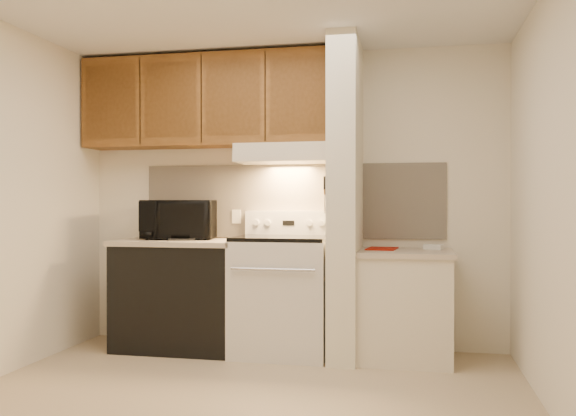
# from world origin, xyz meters

# --- Properties ---
(floor) EXTENTS (3.60, 3.60, 0.00)m
(floor) POSITION_xyz_m (0.00, 0.00, 0.00)
(floor) COLOR #C7B08D
(floor) RESTS_ON ground
(wall_back) EXTENTS (3.60, 2.50, 0.02)m
(wall_back) POSITION_xyz_m (0.00, 1.50, 1.25)
(wall_back) COLOR white
(wall_back) RESTS_ON floor
(wall_right) EXTENTS (0.02, 3.00, 2.50)m
(wall_right) POSITION_xyz_m (1.80, 0.00, 1.25)
(wall_right) COLOR white
(wall_right) RESTS_ON floor
(backsplash) EXTENTS (2.60, 0.02, 0.63)m
(backsplash) POSITION_xyz_m (0.00, 1.49, 1.24)
(backsplash) COLOR beige
(backsplash) RESTS_ON wall_back
(range_body) EXTENTS (0.76, 0.65, 0.92)m
(range_body) POSITION_xyz_m (0.00, 1.16, 0.46)
(range_body) COLOR silver
(range_body) RESTS_ON floor
(oven_window) EXTENTS (0.50, 0.01, 0.30)m
(oven_window) POSITION_xyz_m (0.00, 0.84, 0.50)
(oven_window) COLOR black
(oven_window) RESTS_ON range_body
(oven_handle) EXTENTS (0.65, 0.02, 0.02)m
(oven_handle) POSITION_xyz_m (0.00, 0.80, 0.72)
(oven_handle) COLOR silver
(oven_handle) RESTS_ON range_body
(cooktop) EXTENTS (0.74, 0.64, 0.03)m
(cooktop) POSITION_xyz_m (0.00, 1.16, 0.94)
(cooktop) COLOR black
(cooktop) RESTS_ON range_body
(range_backguard) EXTENTS (0.76, 0.08, 0.20)m
(range_backguard) POSITION_xyz_m (0.00, 1.44, 1.05)
(range_backguard) COLOR silver
(range_backguard) RESTS_ON range_body
(range_display) EXTENTS (0.10, 0.01, 0.04)m
(range_display) POSITION_xyz_m (0.00, 1.40, 1.05)
(range_display) COLOR black
(range_display) RESTS_ON range_backguard
(range_knob_left_outer) EXTENTS (0.05, 0.02, 0.05)m
(range_knob_left_outer) POSITION_xyz_m (-0.28, 1.40, 1.05)
(range_knob_left_outer) COLOR silver
(range_knob_left_outer) RESTS_ON range_backguard
(range_knob_left_inner) EXTENTS (0.05, 0.02, 0.05)m
(range_knob_left_inner) POSITION_xyz_m (-0.18, 1.40, 1.05)
(range_knob_left_inner) COLOR silver
(range_knob_left_inner) RESTS_ON range_backguard
(range_knob_right_inner) EXTENTS (0.05, 0.02, 0.05)m
(range_knob_right_inner) POSITION_xyz_m (0.18, 1.40, 1.05)
(range_knob_right_inner) COLOR silver
(range_knob_right_inner) RESTS_ON range_backguard
(range_knob_right_outer) EXTENTS (0.05, 0.02, 0.05)m
(range_knob_right_outer) POSITION_xyz_m (0.28, 1.40, 1.05)
(range_knob_right_outer) COLOR silver
(range_knob_right_outer) RESTS_ON range_backguard
(dishwasher_front) EXTENTS (1.00, 0.63, 0.87)m
(dishwasher_front) POSITION_xyz_m (-0.88, 1.17, 0.43)
(dishwasher_front) COLOR black
(dishwasher_front) RESTS_ON floor
(left_countertop) EXTENTS (1.04, 0.67, 0.04)m
(left_countertop) POSITION_xyz_m (-0.88, 1.17, 0.89)
(left_countertop) COLOR #C4B39C
(left_countertop) RESTS_ON dishwasher_front
(spoon_rest) EXTENTS (0.23, 0.12, 0.01)m
(spoon_rest) POSITION_xyz_m (-0.83, 1.10, 0.92)
(spoon_rest) COLOR black
(spoon_rest) RESTS_ON left_countertop
(teal_jar) EXTENTS (0.10, 0.10, 0.09)m
(teal_jar) POSITION_xyz_m (-0.83, 1.39, 0.95)
(teal_jar) COLOR #215E5C
(teal_jar) RESTS_ON left_countertop
(outlet) EXTENTS (0.08, 0.01, 0.12)m
(outlet) POSITION_xyz_m (-0.48, 1.48, 1.10)
(outlet) COLOR silver
(outlet) RESTS_ON backsplash
(microwave) EXTENTS (0.66, 0.50, 0.33)m
(microwave) POSITION_xyz_m (-0.93, 1.28, 1.08)
(microwave) COLOR black
(microwave) RESTS_ON left_countertop
(partition_pillar) EXTENTS (0.22, 0.70, 2.50)m
(partition_pillar) POSITION_xyz_m (0.51, 1.15, 1.25)
(partition_pillar) COLOR #F2EACE
(partition_pillar) RESTS_ON floor
(pillar_trim) EXTENTS (0.01, 0.70, 0.04)m
(pillar_trim) POSITION_xyz_m (0.39, 1.15, 1.30)
(pillar_trim) COLOR brown
(pillar_trim) RESTS_ON partition_pillar
(knife_strip) EXTENTS (0.02, 0.42, 0.04)m
(knife_strip) POSITION_xyz_m (0.39, 1.10, 1.32)
(knife_strip) COLOR black
(knife_strip) RESTS_ON partition_pillar
(knife_blade_a) EXTENTS (0.01, 0.03, 0.16)m
(knife_blade_a) POSITION_xyz_m (0.38, 0.95, 1.22)
(knife_blade_a) COLOR silver
(knife_blade_a) RESTS_ON knife_strip
(knife_handle_a) EXTENTS (0.02, 0.02, 0.10)m
(knife_handle_a) POSITION_xyz_m (0.38, 0.93, 1.37)
(knife_handle_a) COLOR black
(knife_handle_a) RESTS_ON knife_strip
(knife_blade_b) EXTENTS (0.01, 0.04, 0.18)m
(knife_blade_b) POSITION_xyz_m (0.38, 1.03, 1.21)
(knife_blade_b) COLOR silver
(knife_blade_b) RESTS_ON knife_strip
(knife_handle_b) EXTENTS (0.02, 0.02, 0.10)m
(knife_handle_b) POSITION_xyz_m (0.38, 1.02, 1.37)
(knife_handle_b) COLOR black
(knife_handle_b) RESTS_ON knife_strip
(knife_blade_c) EXTENTS (0.01, 0.04, 0.20)m
(knife_blade_c) POSITION_xyz_m (0.38, 1.10, 1.20)
(knife_blade_c) COLOR silver
(knife_blade_c) RESTS_ON knife_strip
(knife_handle_c) EXTENTS (0.02, 0.02, 0.10)m
(knife_handle_c) POSITION_xyz_m (0.38, 1.09, 1.37)
(knife_handle_c) COLOR black
(knife_handle_c) RESTS_ON knife_strip
(knife_blade_d) EXTENTS (0.01, 0.04, 0.16)m
(knife_blade_d) POSITION_xyz_m (0.38, 1.18, 1.22)
(knife_blade_d) COLOR silver
(knife_blade_d) RESTS_ON knife_strip
(knife_handle_d) EXTENTS (0.02, 0.02, 0.10)m
(knife_handle_d) POSITION_xyz_m (0.38, 1.19, 1.37)
(knife_handle_d) COLOR black
(knife_handle_d) RESTS_ON knife_strip
(knife_blade_e) EXTENTS (0.01, 0.04, 0.18)m
(knife_blade_e) POSITION_xyz_m (0.38, 1.26, 1.21)
(knife_blade_e) COLOR silver
(knife_blade_e) RESTS_ON knife_strip
(knife_handle_e) EXTENTS (0.02, 0.02, 0.10)m
(knife_handle_e) POSITION_xyz_m (0.38, 1.25, 1.37)
(knife_handle_e) COLOR black
(knife_handle_e) RESTS_ON knife_strip
(oven_mitt) EXTENTS (0.03, 0.10, 0.24)m
(oven_mitt) POSITION_xyz_m (0.38, 1.32, 1.17)
(oven_mitt) COLOR slate
(oven_mitt) RESTS_ON partition_pillar
(right_cab_base) EXTENTS (0.70, 0.60, 0.81)m
(right_cab_base) POSITION_xyz_m (0.97, 1.15, 0.40)
(right_cab_base) COLOR silver
(right_cab_base) RESTS_ON floor
(right_countertop) EXTENTS (0.74, 0.64, 0.04)m
(right_countertop) POSITION_xyz_m (0.97, 1.15, 0.83)
(right_countertop) COLOR #C4B39C
(right_countertop) RESTS_ON right_cab_base
(red_folder) EXTENTS (0.25, 0.33, 0.01)m
(red_folder) POSITION_xyz_m (0.79, 1.25, 0.86)
(red_folder) COLOR #9F1608
(red_folder) RESTS_ON right_countertop
(white_box) EXTENTS (0.16, 0.13, 0.04)m
(white_box) POSITION_xyz_m (1.19, 1.33, 0.87)
(white_box) COLOR white
(white_box) RESTS_ON right_countertop
(range_hood) EXTENTS (0.78, 0.44, 0.15)m
(range_hood) POSITION_xyz_m (0.00, 1.28, 1.62)
(range_hood) COLOR silver
(range_hood) RESTS_ON upper_cabinets
(hood_lip) EXTENTS (0.78, 0.04, 0.06)m
(hood_lip) POSITION_xyz_m (0.00, 1.07, 1.58)
(hood_lip) COLOR silver
(hood_lip) RESTS_ON range_hood
(upper_cabinets) EXTENTS (2.18, 0.33, 0.77)m
(upper_cabinets) POSITION_xyz_m (-0.69, 1.32, 2.08)
(upper_cabinets) COLOR brown
(upper_cabinets) RESTS_ON wall_back
(cab_door_a) EXTENTS (0.46, 0.01, 0.63)m
(cab_door_a) POSITION_xyz_m (-1.51, 1.17, 2.08)
(cab_door_a) COLOR brown
(cab_door_a) RESTS_ON upper_cabinets
(cab_gap_a) EXTENTS (0.01, 0.01, 0.73)m
(cab_gap_a) POSITION_xyz_m (-1.23, 1.16, 2.08)
(cab_gap_a) COLOR black
(cab_gap_a) RESTS_ON upper_cabinets
(cab_door_b) EXTENTS (0.46, 0.01, 0.63)m
(cab_door_b) POSITION_xyz_m (-0.96, 1.17, 2.08)
(cab_door_b) COLOR brown
(cab_door_b) RESTS_ON upper_cabinets
(cab_gap_b) EXTENTS (0.01, 0.01, 0.73)m
(cab_gap_b) POSITION_xyz_m (-0.69, 1.16, 2.08)
(cab_gap_b) COLOR black
(cab_gap_b) RESTS_ON upper_cabinets
(cab_door_c) EXTENTS (0.46, 0.01, 0.63)m
(cab_door_c) POSITION_xyz_m (-0.42, 1.17, 2.08)
(cab_door_c) COLOR brown
(cab_door_c) RESTS_ON upper_cabinets
(cab_gap_c) EXTENTS (0.01, 0.01, 0.73)m
(cab_gap_c) POSITION_xyz_m (-0.14, 1.16, 2.08)
(cab_gap_c) COLOR black
(cab_gap_c) RESTS_ON upper_cabinets
(cab_door_d) EXTENTS (0.46, 0.01, 0.63)m
(cab_door_d) POSITION_xyz_m (0.13, 1.17, 2.08)
(cab_door_d) COLOR brown
(cab_door_d) RESTS_ON upper_cabinets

